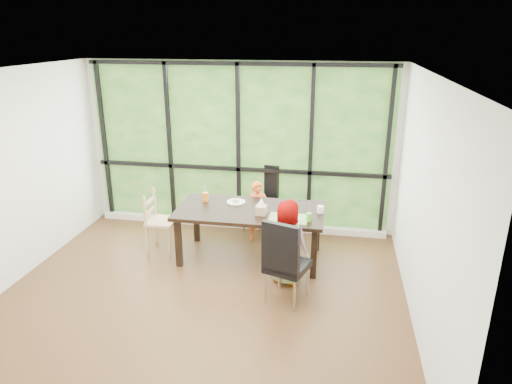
# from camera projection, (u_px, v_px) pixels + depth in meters

# --- Properties ---
(ground) EXTENTS (5.00, 5.00, 0.00)m
(ground) POSITION_uv_depth(u_px,v_px,m) (202.00, 295.00, 5.73)
(ground) COLOR black
(ground) RESTS_ON ground
(back_wall) EXTENTS (5.00, 0.00, 5.00)m
(back_wall) POSITION_uv_depth(u_px,v_px,m) (239.00, 147.00, 7.37)
(back_wall) COLOR silver
(back_wall) RESTS_ON ground
(foliage_backdrop) EXTENTS (4.80, 0.02, 2.65)m
(foliage_backdrop) POSITION_uv_depth(u_px,v_px,m) (239.00, 147.00, 7.35)
(foliage_backdrop) COLOR #244E1C
(foliage_backdrop) RESTS_ON back_wall
(window_mullions) EXTENTS (4.80, 0.06, 2.65)m
(window_mullions) POSITION_uv_depth(u_px,v_px,m) (238.00, 148.00, 7.31)
(window_mullions) COLOR black
(window_mullions) RESTS_ON back_wall
(window_sill) EXTENTS (4.80, 0.12, 0.10)m
(window_sill) POSITION_uv_depth(u_px,v_px,m) (239.00, 224.00, 7.71)
(window_sill) COLOR silver
(window_sill) RESTS_ON ground
(dining_table) EXTENTS (2.14, 1.20, 0.75)m
(dining_table) POSITION_uv_depth(u_px,v_px,m) (250.00, 234.00, 6.56)
(dining_table) COLOR black
(dining_table) RESTS_ON ground
(chair_window_leather) EXTENTS (0.58, 0.58, 1.08)m
(chair_window_leather) POSITION_uv_depth(u_px,v_px,m) (260.00, 199.00, 7.41)
(chair_window_leather) COLOR black
(chair_window_leather) RESTS_ON ground
(chair_interior_leather) EXTENTS (0.58, 0.58, 1.08)m
(chair_interior_leather) POSITION_uv_depth(u_px,v_px,m) (287.00, 260.00, 5.46)
(chair_interior_leather) COLOR black
(chair_interior_leather) RESTS_ON ground
(chair_end_beech) EXTENTS (0.40, 0.42, 0.90)m
(chair_end_beech) POSITION_uv_depth(u_px,v_px,m) (162.00, 221.00, 6.79)
(chair_end_beech) COLOR tan
(chair_end_beech) RESTS_ON ground
(child_toddler) EXTENTS (0.39, 0.31, 0.95)m
(child_toddler) POSITION_uv_depth(u_px,v_px,m) (258.00, 211.00, 7.10)
(child_toddler) COLOR #DC571E
(child_toddler) RESTS_ON ground
(child_older) EXTENTS (0.63, 0.49, 1.13)m
(child_older) POSITION_uv_depth(u_px,v_px,m) (289.00, 242.00, 5.85)
(child_older) COLOR slate
(child_older) RESTS_ON ground
(placemat) EXTENTS (0.51, 0.38, 0.01)m
(placemat) POSITION_uv_depth(u_px,v_px,m) (288.00, 218.00, 6.11)
(placemat) COLOR tan
(placemat) RESTS_ON dining_table
(plate_far) EXTENTS (0.27, 0.27, 0.02)m
(plate_far) POSITION_uv_depth(u_px,v_px,m) (236.00, 202.00, 6.69)
(plate_far) COLOR white
(plate_far) RESTS_ON dining_table
(plate_near) EXTENTS (0.25, 0.25, 0.02)m
(plate_near) POSITION_uv_depth(u_px,v_px,m) (290.00, 218.00, 6.11)
(plate_near) COLOR white
(plate_near) RESTS_ON dining_table
(orange_cup) EXTENTS (0.09, 0.09, 0.14)m
(orange_cup) POSITION_uv_depth(u_px,v_px,m) (205.00, 197.00, 6.72)
(orange_cup) COLOR orange
(orange_cup) RESTS_ON dining_table
(green_cup) EXTENTS (0.07, 0.07, 0.11)m
(green_cup) POSITION_uv_depth(u_px,v_px,m) (309.00, 217.00, 6.01)
(green_cup) COLOR #5CCA30
(green_cup) RESTS_ON dining_table
(white_mug) EXTENTS (0.09, 0.09, 0.10)m
(white_mug) POSITION_uv_depth(u_px,v_px,m) (320.00, 209.00, 6.30)
(white_mug) COLOR white
(white_mug) RESTS_ON dining_table
(tissue_box) EXTENTS (0.14, 0.14, 0.12)m
(tissue_box) POSITION_uv_depth(u_px,v_px,m) (261.00, 210.00, 6.24)
(tissue_box) COLOR tan
(tissue_box) RESTS_ON dining_table
(crepe_rolls_far) EXTENTS (0.10, 0.12, 0.04)m
(crepe_rolls_far) POSITION_uv_depth(u_px,v_px,m) (236.00, 200.00, 6.68)
(crepe_rolls_far) COLOR tan
(crepe_rolls_far) RESTS_ON plate_far
(crepe_rolls_near) EXTENTS (0.10, 0.12, 0.04)m
(crepe_rolls_near) POSITION_uv_depth(u_px,v_px,m) (290.00, 216.00, 6.10)
(crepe_rolls_near) COLOR tan
(crepe_rolls_near) RESTS_ON plate_near
(straw_white) EXTENTS (0.01, 0.04, 0.20)m
(straw_white) POSITION_uv_depth(u_px,v_px,m) (205.00, 190.00, 6.68)
(straw_white) COLOR white
(straw_white) RESTS_ON orange_cup
(straw_pink) EXTENTS (0.01, 0.04, 0.20)m
(straw_pink) POSITION_uv_depth(u_px,v_px,m) (309.00, 210.00, 5.98)
(straw_pink) COLOR pink
(straw_pink) RESTS_ON green_cup
(tissue) EXTENTS (0.12, 0.12, 0.11)m
(tissue) POSITION_uv_depth(u_px,v_px,m) (261.00, 202.00, 6.20)
(tissue) COLOR white
(tissue) RESTS_ON tissue_box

